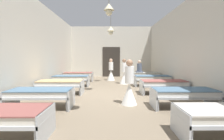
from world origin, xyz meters
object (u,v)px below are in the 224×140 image
at_px(nurse_far_aisle, 129,88).
at_px(patient_seated_primary, 139,68).
at_px(bed_left_row_1, 41,94).
at_px(bed_right_row_4, 145,74).
at_px(bed_right_row_1, 184,93).
at_px(nurse_near_aisle, 124,75).
at_px(bed_left_row_4, 78,74).
at_px(bed_left_row_2, 60,84).
at_px(bed_right_row_3, 152,78).
at_px(bed_left_row_3, 71,78).
at_px(nurse_mid_aisle, 111,73).
at_px(bed_right_row_2, 163,83).

relative_size(nurse_far_aisle, patient_seated_primary, 1.86).
bearing_deg(bed_left_row_1, bed_right_row_4, 52.58).
distance_m(bed_right_row_1, nurse_near_aisle, 4.76).
bearing_deg(bed_right_row_1, patient_seated_primary, 93.52).
bearing_deg(bed_right_row_1, bed_left_row_4, 127.42).
xyz_separation_m(nurse_near_aisle, patient_seated_primary, (1.10, 1.16, 0.34)).
height_order(bed_right_row_1, bed_left_row_2, same).
height_order(bed_left_row_1, nurse_near_aisle, nurse_near_aisle).
bearing_deg(patient_seated_primary, bed_right_row_1, -86.48).
bearing_deg(bed_left_row_2, nurse_far_aisle, -29.78).
distance_m(bed_right_row_1, bed_right_row_3, 3.80).
distance_m(bed_right_row_1, patient_seated_primary, 5.72).
relative_size(bed_left_row_2, nurse_near_aisle, 1.28).
distance_m(bed_left_row_3, patient_seated_primary, 4.45).
height_order(nurse_mid_aisle, patient_seated_primary, nurse_mid_aisle).
relative_size(bed_right_row_1, nurse_mid_aisle, 1.28).
bearing_deg(nurse_far_aisle, bed_right_row_1, -170.28).
bearing_deg(patient_seated_primary, bed_right_row_4, 1.51).
height_order(bed_right_row_1, bed_right_row_4, same).
distance_m(bed_left_row_2, bed_right_row_4, 5.78).
xyz_separation_m(bed_left_row_1, bed_right_row_1, (4.36, 0.00, 0.00)).
xyz_separation_m(bed_left_row_2, bed_left_row_4, (0.00, 3.80, 0.00)).
height_order(bed_right_row_1, nurse_far_aisle, nurse_far_aisle).
bearing_deg(bed_left_row_4, bed_left_row_3, -90.00).
bearing_deg(bed_left_row_1, bed_right_row_1, 0.00).
bearing_deg(bed_right_row_3, bed_left_row_3, 180.00).
bearing_deg(bed_left_row_1, nurse_near_aisle, 57.27).
height_order(bed_left_row_1, bed_left_row_4, same).
bearing_deg(bed_right_row_3, nurse_mid_aisle, 134.91).
distance_m(bed_right_row_3, bed_right_row_4, 1.90).
bearing_deg(patient_seated_primary, bed_right_row_3, -79.51).
xyz_separation_m(bed_left_row_2, nurse_mid_aisle, (2.15, 4.12, 0.09)).
distance_m(bed_left_row_3, nurse_far_aisle, 4.41).
bearing_deg(bed_right_row_2, bed_left_row_1, -156.46).
relative_size(bed_left_row_4, nurse_near_aisle, 1.28).
xyz_separation_m(bed_right_row_4, patient_seated_primary, (-0.35, -0.01, 0.43)).
bearing_deg(bed_right_row_3, nurse_near_aisle, 153.11).
xyz_separation_m(bed_left_row_1, bed_right_row_4, (4.36, 5.70, 0.00)).
bearing_deg(bed_left_row_3, patient_seated_primary, 25.24).
bearing_deg(bed_right_row_3, bed_left_row_4, 156.46).
relative_size(bed_right_row_2, patient_seated_primary, 2.38).
relative_size(bed_right_row_2, bed_left_row_4, 1.00).
height_order(bed_right_row_4, nurse_near_aisle, nurse_near_aisle).
relative_size(bed_left_row_3, patient_seated_primary, 2.38).
bearing_deg(bed_right_row_4, nurse_mid_aisle, 171.73).
height_order(bed_right_row_3, nurse_near_aisle, nurse_near_aisle).
relative_size(bed_right_row_3, patient_seated_primary, 2.38).
bearing_deg(bed_left_row_1, bed_left_row_3, 90.00).
xyz_separation_m(bed_left_row_1, patient_seated_primary, (4.01, 5.69, 0.43)).
height_order(bed_left_row_3, nurse_far_aisle, nurse_far_aisle).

